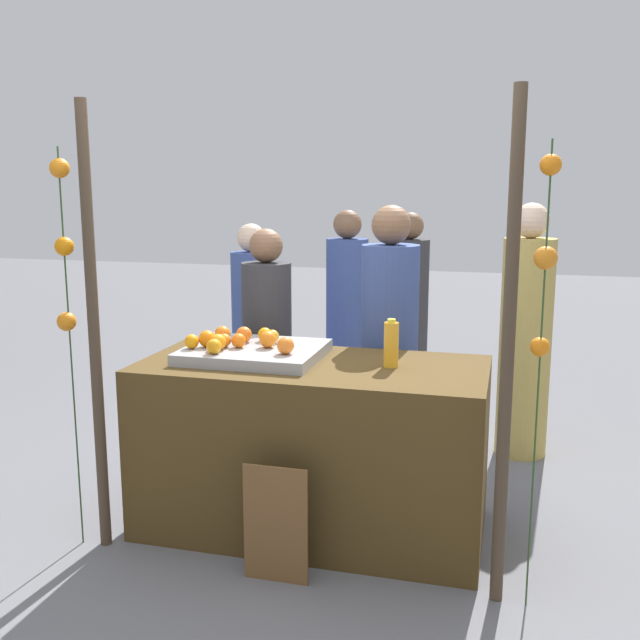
% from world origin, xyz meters
% --- Properties ---
extents(ground_plane, '(24.00, 24.00, 0.00)m').
position_xyz_m(ground_plane, '(0.00, 0.00, 0.00)').
color(ground_plane, slate).
extents(stall_counter, '(1.79, 0.84, 0.90)m').
position_xyz_m(stall_counter, '(0.00, 0.00, 0.45)').
color(stall_counter, '#4C3819').
rests_on(stall_counter, ground_plane).
extents(orange_tray, '(0.71, 0.60, 0.06)m').
position_xyz_m(orange_tray, '(-0.33, 0.04, 0.93)').
color(orange_tray, '#9EA0A5').
rests_on(orange_tray, stall_counter).
extents(orange_0, '(0.09, 0.09, 0.09)m').
position_xyz_m(orange_0, '(-0.49, -0.09, 1.01)').
color(orange_0, orange).
rests_on(orange_0, orange_tray).
extents(orange_1, '(0.09, 0.09, 0.09)m').
position_xyz_m(orange_1, '(-0.26, 0.03, 1.01)').
color(orange_1, orange).
rests_on(orange_1, orange_tray).
extents(orange_2, '(0.07, 0.07, 0.07)m').
position_xyz_m(orange_2, '(-0.27, 0.14, 1.00)').
color(orange_2, orange).
rests_on(orange_2, orange_tray).
extents(orange_3, '(0.09, 0.09, 0.09)m').
position_xyz_m(orange_3, '(-0.42, 0.12, 1.01)').
color(orange_3, orange).
rests_on(orange_3, orange_tray).
extents(orange_4, '(0.08, 0.08, 0.08)m').
position_xyz_m(orange_4, '(-0.47, -0.17, 1.00)').
color(orange_4, orange).
rests_on(orange_4, orange_tray).
extents(orange_5, '(0.09, 0.09, 0.09)m').
position_xyz_m(orange_5, '(-0.12, -0.08, 1.01)').
color(orange_5, orange).
rests_on(orange_5, orange_tray).
extents(orange_6, '(0.08, 0.08, 0.08)m').
position_xyz_m(orange_6, '(-0.63, -0.09, 1.00)').
color(orange_6, orange).
rests_on(orange_6, orange_tray).
extents(orange_7, '(0.07, 0.07, 0.07)m').
position_xyz_m(orange_7, '(-0.48, -0.01, 1.00)').
color(orange_7, orange).
rests_on(orange_7, orange_tray).
extents(orange_8, '(0.08, 0.08, 0.08)m').
position_xyz_m(orange_8, '(-0.40, -0.01, 1.00)').
color(orange_8, orange).
rests_on(orange_8, orange_tray).
extents(orange_9, '(0.08, 0.08, 0.08)m').
position_xyz_m(orange_9, '(-0.32, 0.18, 1.00)').
color(orange_9, orange).
rests_on(orange_9, orange_tray).
extents(orange_10, '(0.09, 0.09, 0.09)m').
position_xyz_m(orange_10, '(-0.57, -0.04, 1.01)').
color(orange_10, orange).
rests_on(orange_10, orange_tray).
extents(orange_11, '(0.09, 0.09, 0.09)m').
position_xyz_m(orange_11, '(-0.54, 0.11, 1.01)').
color(orange_11, orange).
rests_on(orange_11, orange_tray).
extents(juice_bottle, '(0.08, 0.08, 0.25)m').
position_xyz_m(juice_bottle, '(0.40, 0.03, 1.02)').
color(juice_bottle, '#F4A826').
rests_on(juice_bottle, stall_counter).
extents(chalkboard_sign, '(0.31, 0.03, 0.57)m').
position_xyz_m(chalkboard_sign, '(-0.02, -0.57, 0.27)').
color(chalkboard_sign, brown).
rests_on(chalkboard_sign, ground_plane).
extents(vendor_left, '(0.31, 0.31, 1.55)m').
position_xyz_m(vendor_left, '(-0.49, 0.70, 0.72)').
color(vendor_left, '#333338').
rests_on(vendor_left, ground_plane).
extents(vendor_right, '(0.34, 0.34, 1.70)m').
position_xyz_m(vendor_right, '(0.29, 0.67, 0.79)').
color(vendor_right, '#384C8C').
rests_on(vendor_right, ground_plane).
extents(crowd_person_0, '(0.31, 0.31, 1.54)m').
position_xyz_m(crowd_person_0, '(-0.88, 1.49, 0.72)').
color(crowd_person_0, '#384C8C').
rests_on(crowd_person_0, ground_plane).
extents(crowd_person_1, '(0.34, 0.34, 1.70)m').
position_xyz_m(crowd_person_1, '(1.08, 1.41, 0.79)').
color(crowd_person_1, tan).
rests_on(crowd_person_1, ground_plane).
extents(crowd_person_2, '(0.32, 0.32, 1.60)m').
position_xyz_m(crowd_person_2, '(0.17, 2.29, 0.74)').
color(crowd_person_2, '#333338').
rests_on(crowd_person_2, ground_plane).
extents(crowd_person_3, '(0.33, 0.33, 1.63)m').
position_xyz_m(crowd_person_3, '(-0.26, 1.93, 0.76)').
color(crowd_person_3, '#384C8C').
rests_on(crowd_person_3, ground_plane).
extents(canopy_post_left, '(0.06, 0.06, 2.20)m').
position_xyz_m(canopy_post_left, '(-0.97, -0.46, 1.10)').
color(canopy_post_left, '#473828').
rests_on(canopy_post_left, ground_plane).
extents(canopy_post_right, '(0.06, 0.06, 2.20)m').
position_xyz_m(canopy_post_right, '(0.97, -0.46, 1.10)').
color(canopy_post_right, '#473828').
rests_on(canopy_post_right, ground_plane).
extents(garland_strand_left, '(0.11, 0.11, 1.99)m').
position_xyz_m(garland_strand_left, '(-1.10, -0.48, 1.50)').
color(garland_strand_left, '#2D4C23').
rests_on(garland_strand_left, ground_plane).
extents(garland_strand_right, '(0.10, 0.10, 1.99)m').
position_xyz_m(garland_strand_right, '(1.10, -0.48, 1.51)').
color(garland_strand_right, '#2D4C23').
rests_on(garland_strand_right, ground_plane).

